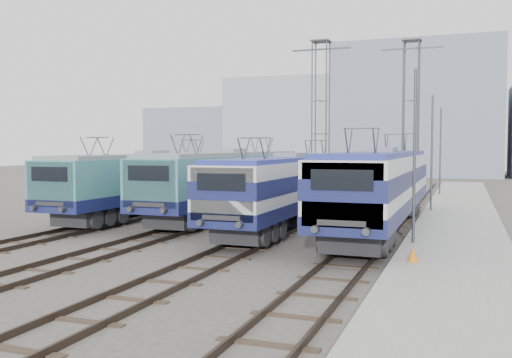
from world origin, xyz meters
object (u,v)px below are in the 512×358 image
Objects in this scene: locomotive_far_left at (151,178)px; locomotive_center_left at (229,178)px; catenary_tower_east at (411,112)px; mast_rear at (440,153)px; safety_cone at (413,254)px; mast_mid at (432,156)px; catenary_tower_west at (321,112)px; locomotive_far_right at (381,182)px; locomotive_center_right at (289,183)px; mast_front at (414,160)px.

locomotive_center_left reaches higher than locomotive_far_left.
locomotive_far_left is 1.47× the size of catenary_tower_east.
mast_rear is (10.85, 16.68, 1.25)m from locomotive_center_left.
safety_cone is (11.16, -11.18, -1.71)m from locomotive_center_left.
catenary_tower_east is 10.69m from mast_mid.
catenary_tower_east is at bearing 17.10° from catenary_tower_west.
locomotive_far_left is at bearing 172.03° from locomotive_far_right.
catenary_tower_east is 1.71× the size of mast_rear.
locomotive_center_right is 7.82m from mast_front.
mast_front is 1.00× the size of mast_mid.
locomotive_center_left is 2.59× the size of mast_front.
locomotive_far_left is at bearing -159.43° from mast_mid.
mast_front and mast_mid have the same top height.
locomotive_far_left reaches higher than safety_cone.
locomotive_center_right is at bearing -33.20° from locomotive_center_left.
locomotive_far_right is 18.16m from catenary_tower_east.
catenary_tower_west is (-6.75, 15.65, 4.28)m from locomotive_far_right.
mast_mid reaches higher than locomotive_far_left.
locomotive_center_right is at bearing -129.79° from mast_mid.
locomotive_center_left is (4.50, 1.08, 0.06)m from locomotive_far_left.
catenary_tower_east is (6.50, 2.00, 0.00)m from catenary_tower_west.
mast_rear is at bearing 56.96° from locomotive_center_left.
locomotive_center_left is 17.64m from catenary_tower_east.
locomotive_far_right is 7.95m from mast_mid.
catenary_tower_east is 1.71× the size of mast_front.
locomotive_center_left is at bearing 13.51° from locomotive_far_left.
mast_rear is (15.35, 17.76, 1.30)m from locomotive_far_left.
locomotive_far_left is 21.06m from catenary_tower_east.
mast_front reaches higher than locomotive_center_left.
locomotive_far_right is at bearing -103.60° from mast_mid.
mast_front is 4.87m from safety_cone.
locomotive_center_right is 4.50m from locomotive_far_right.
catenary_tower_east reaches higher than safety_cone.
mast_front is at bearing -90.00° from mast_mid.
locomotive_center_right is at bearing 179.68° from locomotive_far_right.
locomotive_center_left is 1.51× the size of catenary_tower_west.
locomotive_far_left is 23.51m from mast_rear.
mast_front and mast_rear have the same top height.
mast_rear is at bearing 84.62° from locomotive_far_right.
locomotive_far_left is 2.51× the size of mast_mid.
catenary_tower_west reaches higher than mast_mid.
mast_mid is 12.00m from mast_rear.
catenary_tower_west reaches higher than locomotive_far_right.
mast_front is at bearing -66.73° from catenary_tower_west.
locomotive_far_right is 2.65× the size of mast_front.
safety_cone is (2.41, -25.86, -6.10)m from catenary_tower_east.
locomotive_far_right is at bearing 104.74° from safety_cone.
mast_front is at bearing -22.12° from locomotive_far_left.
locomotive_far_right is 17.57m from catenary_tower_west.
locomotive_center_left is at bearing 134.95° from safety_cone.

